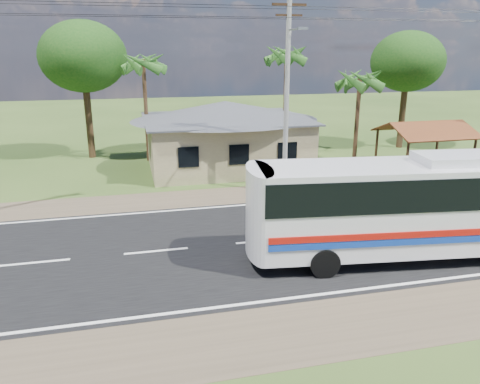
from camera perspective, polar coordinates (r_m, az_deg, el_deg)
The scene contains 13 objects.
ground at distance 19.67m, azimuth 3.08°, elevation -6.01°, with size 120.00×120.00×0.00m, color #2B4318.
road at distance 19.67m, azimuth 3.08°, elevation -5.98°, with size 120.00×16.00×0.03m.
house at distance 31.36m, azimuth -1.81°, elevation 7.83°, with size 12.40×10.00×5.00m.
waiting_shed at distance 31.98m, azimuth 21.69°, elevation 6.98°, with size 5.20×4.48×3.35m.
concrete_barrier at distance 29.57m, azimuth 22.75°, elevation 1.56°, with size 7.00×0.30×0.90m, color #9E9E99.
utility_poles at distance 25.15m, azimuth 5.02°, elevation 12.63°, with size 32.80×2.22×11.00m.
palm_near at distance 31.97m, azimuth 14.41°, elevation 13.04°, with size 2.80×2.80×6.70m.
palm_mid at distance 34.68m, azimuth 5.69°, elevation 16.16°, with size 2.80×2.80×8.20m.
palm_far at distance 33.36m, azimuth -11.71°, elevation 15.03°, with size 2.80×2.80×7.70m.
tree_behind_house at distance 35.44m, azimuth -18.59°, elevation 15.34°, with size 6.00×6.00×9.61m.
tree_behind_shed at distance 39.51m, azimuth 19.76°, elevation 14.70°, with size 5.60×5.60×9.02m.
coach_bus at distance 18.86m, azimuth 22.04°, elevation -0.89°, with size 13.15×4.23×4.01m.
motorcycle at distance 25.26m, azimuth 8.62°, elevation 0.33°, with size 0.66×1.88×0.99m, color black.
Camera 1 is at (-5.20, -17.32, 7.74)m, focal length 35.00 mm.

